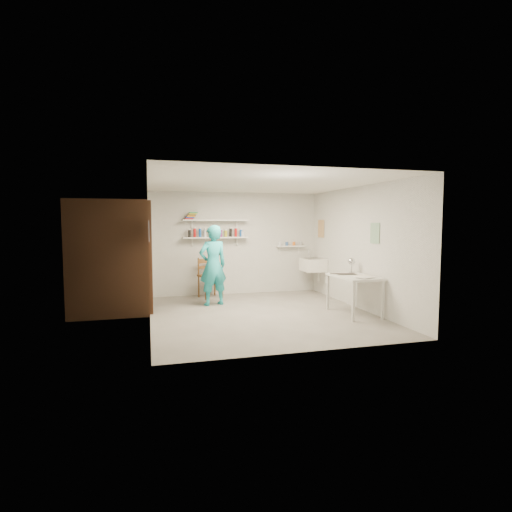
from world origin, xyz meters
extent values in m
cube|color=slate|center=(0.00, 0.00, -0.01)|extent=(4.00, 4.50, 0.02)
cube|color=silver|center=(0.00, 0.00, 2.41)|extent=(4.00, 4.50, 0.02)
cube|color=silver|center=(0.00, 2.26, 1.20)|extent=(4.00, 0.02, 2.40)
cube|color=silver|center=(0.00, -2.26, 1.20)|extent=(4.00, 0.02, 2.40)
cube|color=silver|center=(-2.01, 0.00, 1.20)|extent=(0.02, 4.50, 2.40)
cube|color=silver|center=(2.01, 0.00, 1.20)|extent=(0.02, 4.50, 2.40)
cube|color=black|center=(-1.99, 1.05, 1.00)|extent=(0.02, 0.90, 2.00)
cube|color=brown|center=(-2.70, 1.05, 1.05)|extent=(1.40, 1.50, 2.10)
cube|color=brown|center=(-1.97, 1.05, 2.05)|extent=(0.06, 1.05, 0.10)
cube|color=brown|center=(-1.97, 0.55, 1.00)|extent=(0.06, 0.10, 2.00)
cube|color=brown|center=(-1.97, 1.55, 1.00)|extent=(0.06, 0.10, 2.00)
cube|color=white|center=(-0.50, 2.13, 1.35)|extent=(1.50, 0.22, 0.03)
cube|color=white|center=(-0.50, 2.13, 1.75)|extent=(1.50, 0.22, 0.03)
cube|color=white|center=(1.35, 2.17, 1.12)|extent=(0.70, 0.14, 0.03)
cube|color=#334C7F|center=(-1.99, 0.05, 1.55)|extent=(0.01, 0.28, 0.36)
cube|color=#995933|center=(1.99, 1.80, 1.55)|extent=(0.01, 0.34, 0.42)
cube|color=#3F724C|center=(1.99, -0.55, 1.50)|extent=(0.01, 0.30, 0.38)
cube|color=white|center=(1.75, 1.70, 0.70)|extent=(0.48, 0.60, 0.30)
imported|color=#24AAB5|center=(-0.73, 1.06, 0.82)|extent=(0.68, 0.54, 1.64)
cylinder|color=beige|center=(-0.68, 1.27, 1.10)|extent=(0.29, 0.11, 0.30)
cube|color=brown|center=(-0.67, 1.89, 0.50)|extent=(0.57, 0.56, 1.00)
cube|color=silver|center=(1.64, -0.46, 0.36)|extent=(0.65, 1.08, 0.72)
sphere|color=silver|center=(1.82, -0.02, 0.94)|extent=(0.14, 0.14, 0.14)
cylinder|color=black|center=(-1.14, 2.13, 1.45)|extent=(0.06, 0.06, 0.17)
cylinder|color=red|center=(-1.01, 2.13, 1.45)|extent=(0.06, 0.06, 0.17)
cylinder|color=blue|center=(-0.88, 2.13, 1.45)|extent=(0.06, 0.06, 0.17)
cylinder|color=white|center=(-0.75, 2.13, 1.45)|extent=(0.06, 0.06, 0.17)
cylinder|color=orange|center=(-0.63, 2.13, 1.45)|extent=(0.06, 0.06, 0.17)
cylinder|color=#268C3F|center=(-0.50, 2.13, 1.45)|extent=(0.06, 0.06, 0.17)
cylinder|color=#8C268C|center=(-0.37, 2.13, 1.45)|extent=(0.06, 0.06, 0.17)
cylinder|color=gold|center=(-0.25, 2.13, 1.45)|extent=(0.06, 0.06, 0.17)
cylinder|color=black|center=(-0.12, 2.13, 1.45)|extent=(0.06, 0.06, 0.17)
cylinder|color=red|center=(0.01, 2.13, 1.45)|extent=(0.06, 0.06, 0.17)
cylinder|color=blue|center=(0.14, 2.13, 1.45)|extent=(0.06, 0.06, 0.17)
cube|color=red|center=(-1.10, 2.13, 1.78)|extent=(0.18, 0.14, 0.03)
cube|color=#1933A5|center=(-1.08, 2.13, 1.81)|extent=(0.18, 0.14, 0.03)
cube|color=orange|center=(-1.06, 2.13, 1.83)|extent=(0.18, 0.14, 0.03)
cube|color=black|center=(-1.04, 2.13, 1.86)|extent=(0.18, 0.14, 0.03)
cube|color=yellow|center=(-1.02, 2.13, 1.89)|extent=(0.18, 0.14, 0.03)
cube|color=#338C4C|center=(-1.00, 2.13, 1.92)|extent=(0.18, 0.14, 0.03)
cylinder|color=silver|center=(1.14, 2.17, 1.18)|extent=(0.07, 0.07, 0.09)
cylinder|color=#335999|center=(1.28, 2.17, 1.18)|extent=(0.07, 0.07, 0.09)
cylinder|color=orange|center=(1.42, 2.17, 1.18)|extent=(0.07, 0.07, 0.09)
cylinder|color=#999999|center=(1.56, 2.17, 1.18)|extent=(0.07, 0.07, 0.09)
cube|color=silver|center=(1.64, -0.46, 0.72)|extent=(0.30, 0.22, 0.00)
cube|color=#4C4742|center=(1.64, -0.46, 0.73)|extent=(0.30, 0.22, 0.00)
cube|color=beige|center=(1.64, -0.46, 0.73)|extent=(0.30, 0.22, 0.00)
cube|color=#383330|center=(1.64, -0.46, 0.73)|extent=(0.30, 0.22, 0.00)
cube|color=silver|center=(1.64, -0.46, 0.74)|extent=(0.30, 0.22, 0.00)
camera|label=1|loc=(-2.00, -7.00, 1.68)|focal=28.00mm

